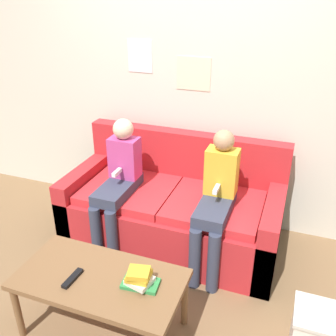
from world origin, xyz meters
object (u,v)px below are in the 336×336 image
person_left (118,180)px  tv_remote (73,278)px  person_right (216,198)px  coffee_table (100,283)px  couch (174,210)px

person_left → tv_remote: (0.17, -0.95, -0.16)m
person_left → person_right: bearing=0.0°
person_right → tv_remote: (-0.65, -0.95, -0.16)m
coffee_table → person_right: size_ratio=0.93×
couch → coffee_table: couch is taller
couch → coffee_table: (-0.10, -1.08, 0.09)m
coffee_table → tv_remote: tv_remote is taller
person_right → tv_remote: 1.16m
couch → person_left: 0.56m
couch → person_right: size_ratio=1.62×
coffee_table → person_left: person_left is taller
coffee_table → person_right: person_right is taller
coffee_table → person_right: bearing=60.0°
coffee_table → person_left: 0.95m
coffee_table → tv_remote: bearing=-151.6°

